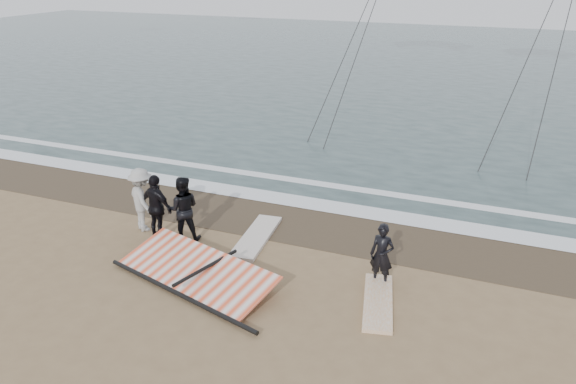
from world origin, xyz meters
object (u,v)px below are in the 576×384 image
(man_main, at_px, (382,255))
(board_white, at_px, (378,302))
(sail_rig, at_px, (196,271))
(board_cream, at_px, (256,237))

(man_main, relative_size, board_white, 0.69)
(board_white, height_order, sail_rig, sail_rig)
(board_cream, relative_size, sail_rig, 0.57)
(man_main, bearing_deg, board_cream, 171.60)
(sail_rig, bearing_deg, man_main, 18.55)
(board_cream, xyz_separation_m, sail_rig, (-0.47, -2.44, 0.14))
(man_main, distance_m, board_cream, 3.95)
(board_white, height_order, board_cream, board_cream)
(man_main, height_order, board_white, man_main)
(board_cream, bearing_deg, board_white, -31.65)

